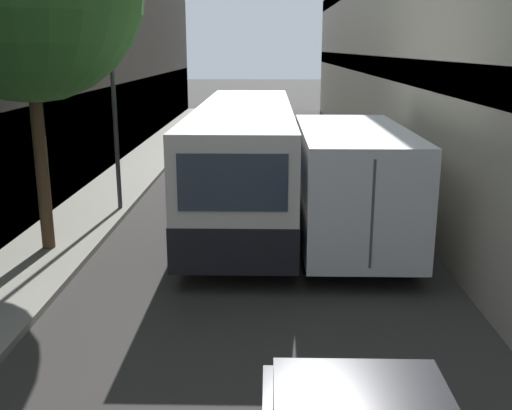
{
  "coord_description": "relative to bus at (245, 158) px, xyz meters",
  "views": [
    {
      "loc": [
        0.39,
        0.57,
        4.5
      ],
      "look_at": [
        0.15,
        11.56,
        1.6
      ],
      "focal_mm": 42.0,
      "sensor_mm": 36.0,
      "label": 1
    }
  ],
  "objects": [
    {
      "name": "bus",
      "position": [
        0.0,
        0.0,
        0.0
      ],
      "size": [
        2.44,
        11.26,
        3.03
      ],
      "color": "silver",
      "rests_on": "ground_plane"
    },
    {
      "name": "street_lamp",
      "position": [
        -3.53,
        0.22,
        3.4
      ],
      "size": [
        0.36,
        0.8,
        7.07
      ],
      "color": "#38383D",
      "rests_on": "sidewalk_left"
    },
    {
      "name": "ground_plane",
      "position": [
        0.25,
        -1.51,
        -1.61
      ],
      "size": [
        150.0,
        150.0,
        0.0
      ],
      "primitive_type": "plane",
      "color": "#33302D"
    },
    {
      "name": "sidewalk_left",
      "position": [
        -4.31,
        -1.51,
        -1.54
      ],
      "size": [
        2.06,
        60.0,
        0.13
      ],
      "color": "gray",
      "rests_on": "ground_plane"
    },
    {
      "name": "panel_van",
      "position": [
        -0.58,
        12.0,
        -0.46
      ],
      "size": [
        1.9,
        4.69,
        2.07
      ],
      "color": "#BCBCC1",
      "rests_on": "ground_plane"
    },
    {
      "name": "box_truck",
      "position": [
        2.5,
        -1.97,
        -0.09
      ],
      "size": [
        2.31,
        7.65,
        2.78
      ],
      "color": "silver",
      "rests_on": "ground_plane"
    }
  ]
}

